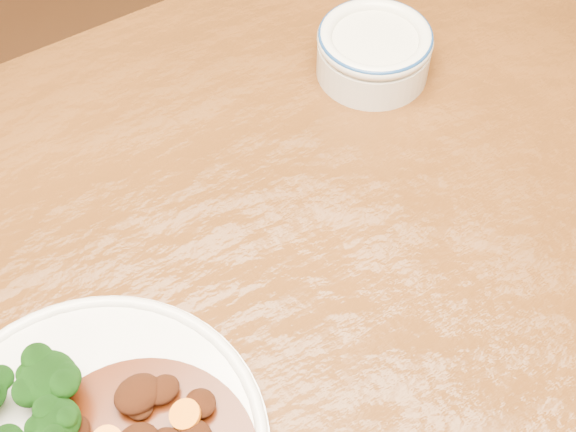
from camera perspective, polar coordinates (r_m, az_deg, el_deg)
dining_table at (r=0.85m, az=-3.65°, el=-9.35°), size 1.57×1.02×0.75m
dip_bowl at (r=0.96m, az=6.13°, el=11.64°), size 0.14×0.14×0.06m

